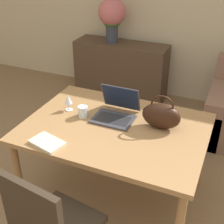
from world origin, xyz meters
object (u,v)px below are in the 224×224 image
at_px(wine_glass, 68,100).
at_px(handbag, 161,116).
at_px(laptop, 117,109).
at_px(drinking_glass, 83,112).
at_px(flower_vase, 112,16).

height_order(wine_glass, handbag, handbag).
bearing_deg(wine_glass, laptop, 10.19).
xyz_separation_m(drinking_glass, handbag, (0.62, 0.09, 0.06)).
xyz_separation_m(drinking_glass, wine_glass, (-0.16, 0.05, 0.05)).
height_order(drinking_glass, wine_glass, wine_glass).
bearing_deg(handbag, drinking_glass, -171.65).
bearing_deg(handbag, flower_vase, 123.12).
relative_size(wine_glass, flower_vase, 0.25).
xyz_separation_m(laptop, drinking_glass, (-0.24, -0.12, -0.02)).
bearing_deg(drinking_glass, handbag, 8.35).
relative_size(laptop, handbag, 1.11).
height_order(drinking_glass, handbag, handbag).
bearing_deg(laptop, handbag, -4.75).
xyz_separation_m(handbag, flower_vase, (-1.19, 1.82, 0.25)).
bearing_deg(drinking_glass, flower_vase, 106.65).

